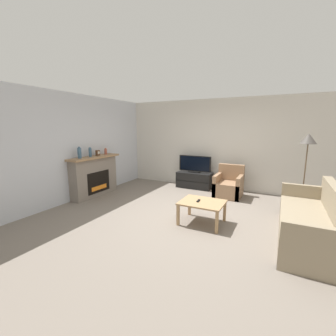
{
  "coord_description": "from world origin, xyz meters",
  "views": [
    {
      "loc": [
        1.73,
        -4.29,
        1.87
      ],
      "look_at": [
        -0.81,
        0.68,
        0.85
      ],
      "focal_mm": 24.0,
      "sensor_mm": 36.0,
      "label": 1
    }
  ],
  "objects_px": {
    "fireplace": "(94,176)",
    "remote": "(198,201)",
    "mantel_vase_centre_left": "(90,152)",
    "floor_lamp": "(308,144)",
    "mantel_vase_left": "(79,153)",
    "tv_stand": "(194,180)",
    "coffee_table": "(202,205)",
    "couch": "(313,223)",
    "armchair": "(229,186)",
    "mantel_clock": "(98,153)",
    "tv": "(195,165)",
    "mantel_vase_right": "(106,151)"
  },
  "relations": [
    {
      "from": "mantel_clock",
      "to": "tv",
      "type": "height_order",
      "value": "mantel_clock"
    },
    {
      "from": "mantel_clock",
      "to": "armchair",
      "type": "distance_m",
      "value": 3.71
    },
    {
      "from": "tv",
      "to": "remote",
      "type": "height_order",
      "value": "tv"
    },
    {
      "from": "tv_stand",
      "to": "couch",
      "type": "bearing_deg",
      "value": -37.48
    },
    {
      "from": "remote",
      "to": "couch",
      "type": "relative_size",
      "value": 0.07
    },
    {
      "from": "mantel_vase_centre_left",
      "to": "tv",
      "type": "xyz_separation_m",
      "value": [
        2.15,
        2.12,
        -0.49
      ]
    },
    {
      "from": "mantel_vase_left",
      "to": "tv_stand",
      "type": "distance_m",
      "value": 3.43
    },
    {
      "from": "tv_stand",
      "to": "tv",
      "type": "bearing_deg",
      "value": -90.0
    },
    {
      "from": "coffee_table",
      "to": "couch",
      "type": "bearing_deg",
      "value": 5.96
    },
    {
      "from": "fireplace",
      "to": "armchair",
      "type": "bearing_deg",
      "value": 26.0
    },
    {
      "from": "fireplace",
      "to": "armchair",
      "type": "relative_size",
      "value": 1.85
    },
    {
      "from": "mantel_vase_right",
      "to": "mantel_vase_left",
      "type": "bearing_deg",
      "value": -90.0
    },
    {
      "from": "tv",
      "to": "floor_lamp",
      "type": "height_order",
      "value": "floor_lamp"
    },
    {
      "from": "mantel_vase_right",
      "to": "mantel_clock",
      "type": "xyz_separation_m",
      "value": [
        0.0,
        -0.31,
        -0.01
      ]
    },
    {
      "from": "fireplace",
      "to": "coffee_table",
      "type": "distance_m",
      "value": 3.26
    },
    {
      "from": "mantel_vase_right",
      "to": "mantel_clock",
      "type": "distance_m",
      "value": 0.31
    },
    {
      "from": "fireplace",
      "to": "tv_stand",
      "type": "height_order",
      "value": "fireplace"
    },
    {
      "from": "fireplace",
      "to": "coffee_table",
      "type": "xyz_separation_m",
      "value": [
        3.23,
        -0.42,
        -0.17
      ]
    },
    {
      "from": "fireplace",
      "to": "remote",
      "type": "xyz_separation_m",
      "value": [
        3.16,
        -0.43,
        -0.11
      ]
    },
    {
      "from": "mantel_vase_left",
      "to": "tv",
      "type": "height_order",
      "value": "mantel_vase_left"
    },
    {
      "from": "coffee_table",
      "to": "remote",
      "type": "distance_m",
      "value": 0.1
    },
    {
      "from": "mantel_vase_centre_left",
      "to": "mantel_vase_right",
      "type": "relative_size",
      "value": 1.37
    },
    {
      "from": "tv_stand",
      "to": "tv",
      "type": "distance_m",
      "value": 0.48
    },
    {
      "from": "mantel_vase_centre_left",
      "to": "floor_lamp",
      "type": "xyz_separation_m",
      "value": [
        5.0,
        1.38,
        0.29
      ]
    },
    {
      "from": "coffee_table",
      "to": "couch",
      "type": "relative_size",
      "value": 0.36
    },
    {
      "from": "remote",
      "to": "floor_lamp",
      "type": "bearing_deg",
      "value": 38.07
    },
    {
      "from": "coffee_table",
      "to": "remote",
      "type": "relative_size",
      "value": 5.46
    },
    {
      "from": "fireplace",
      "to": "tv",
      "type": "distance_m",
      "value": 2.96
    },
    {
      "from": "armchair",
      "to": "coffee_table",
      "type": "bearing_deg",
      "value": -92.24
    },
    {
      "from": "remote",
      "to": "couch",
      "type": "height_order",
      "value": "couch"
    },
    {
      "from": "mantel_clock",
      "to": "mantel_vase_centre_left",
      "type": "bearing_deg",
      "value": -90.16
    },
    {
      "from": "mantel_vase_left",
      "to": "mantel_vase_right",
      "type": "relative_size",
      "value": 1.56
    },
    {
      "from": "floor_lamp",
      "to": "mantel_vase_centre_left",
      "type": "bearing_deg",
      "value": -164.61
    },
    {
      "from": "mantel_vase_centre_left",
      "to": "remote",
      "type": "distance_m",
      "value": 3.25
    },
    {
      "from": "mantel_clock",
      "to": "tv",
      "type": "xyz_separation_m",
      "value": [
        2.15,
        1.85,
        -0.44
      ]
    },
    {
      "from": "mantel_clock",
      "to": "tv_stand",
      "type": "distance_m",
      "value": 2.99
    },
    {
      "from": "tv",
      "to": "coffee_table",
      "type": "xyz_separation_m",
      "value": [
        1.06,
        -2.43,
        -0.34
      ]
    },
    {
      "from": "remote",
      "to": "floor_lamp",
      "type": "distance_m",
      "value": 2.73
    },
    {
      "from": "mantel_vase_left",
      "to": "mantel_vase_right",
      "type": "bearing_deg",
      "value": 90.0
    },
    {
      "from": "mantel_vase_left",
      "to": "remote",
      "type": "bearing_deg",
      "value": 0.72
    },
    {
      "from": "fireplace",
      "to": "mantel_clock",
      "type": "xyz_separation_m",
      "value": [
        0.02,
        0.16,
        0.61
      ]
    },
    {
      "from": "tv_stand",
      "to": "remote",
      "type": "bearing_deg",
      "value": -67.99
    },
    {
      "from": "tv_stand",
      "to": "couch",
      "type": "xyz_separation_m",
      "value": [
        2.92,
        -2.24,
        0.05
      ]
    },
    {
      "from": "armchair",
      "to": "mantel_vase_left",
      "type": "bearing_deg",
      "value": -147.69
    },
    {
      "from": "fireplace",
      "to": "mantel_vase_centre_left",
      "type": "height_order",
      "value": "mantel_vase_centre_left"
    },
    {
      "from": "armchair",
      "to": "remote",
      "type": "height_order",
      "value": "armchair"
    },
    {
      "from": "floor_lamp",
      "to": "tv_stand",
      "type": "bearing_deg",
      "value": 165.32
    },
    {
      "from": "coffee_table",
      "to": "floor_lamp",
      "type": "height_order",
      "value": "floor_lamp"
    },
    {
      "from": "couch",
      "to": "fireplace",
      "type": "bearing_deg",
      "value": 177.43
    },
    {
      "from": "mantel_vase_left",
      "to": "remote",
      "type": "height_order",
      "value": "mantel_vase_left"
    }
  ]
}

